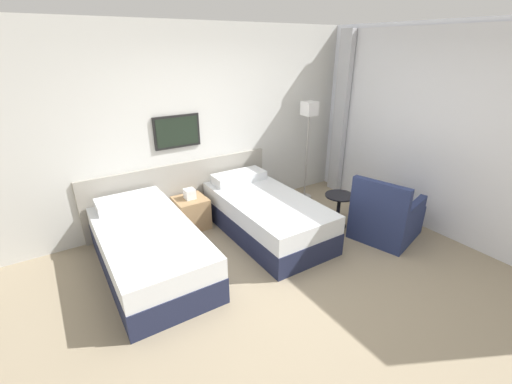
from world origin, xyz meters
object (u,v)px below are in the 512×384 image
(bed_near_door, at_px, (149,249))
(nightstand, at_px, (191,212))
(floor_lamp, at_px, (309,121))
(side_table, at_px, (339,205))
(armchair, at_px, (385,218))
(bed_near_window, at_px, (265,214))

(bed_near_door, distance_m, nightstand, 1.06)
(floor_lamp, xyz_separation_m, side_table, (-0.27, -1.05, -0.96))
(bed_near_door, xyz_separation_m, armchair, (2.89, -0.96, -0.00))
(bed_near_window, height_order, floor_lamp, floor_lamp)
(nightstand, bearing_deg, armchair, -38.26)
(bed_near_door, bearing_deg, bed_near_window, 0.00)
(nightstand, relative_size, side_table, 1.19)
(floor_lamp, xyz_separation_m, armchair, (0.06, -1.59, -1.03))
(bed_near_door, xyz_separation_m, bed_near_window, (1.60, 0.00, 0.00))
(floor_lamp, bearing_deg, bed_near_window, -152.95)
(bed_near_door, height_order, floor_lamp, floor_lamp)
(nightstand, xyz_separation_m, floor_lamp, (2.04, -0.06, 1.07))
(nightstand, bearing_deg, bed_near_window, -41.14)
(bed_near_door, xyz_separation_m, nightstand, (0.80, 0.70, -0.04))
(floor_lamp, distance_m, armchair, 1.89)
(bed_near_door, bearing_deg, side_table, -9.16)
(nightstand, distance_m, armchair, 2.67)
(side_table, bearing_deg, floor_lamp, 75.56)
(bed_near_window, relative_size, armchair, 1.97)
(armchair, bearing_deg, side_table, 15.53)
(bed_near_door, relative_size, bed_near_window, 1.00)
(bed_near_window, distance_m, floor_lamp, 1.73)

